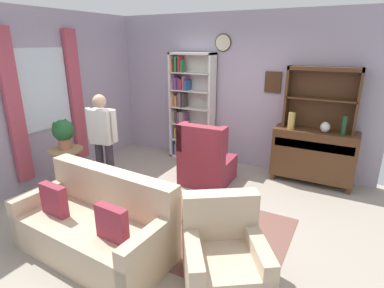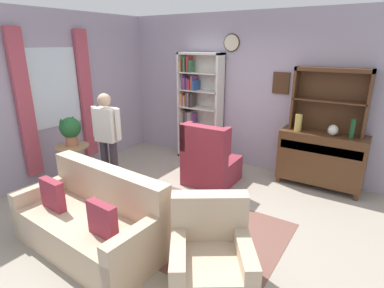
{
  "view_description": "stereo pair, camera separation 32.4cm",
  "coord_description": "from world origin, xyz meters",
  "views": [
    {
      "loc": [
        2.0,
        -3.33,
        2.27
      ],
      "look_at": [
        0.1,
        0.2,
        0.95
      ],
      "focal_mm": 28.79,
      "sensor_mm": 36.0,
      "label": 1
    },
    {
      "loc": [
        2.28,
        -3.16,
        2.27
      ],
      "look_at": [
        0.1,
        0.2,
        0.95
      ],
      "focal_mm": 28.79,
      "sensor_mm": 36.0,
      "label": 2
    }
  ],
  "objects": [
    {
      "name": "vase_round",
      "position": [
        1.63,
        1.79,
        1.01
      ],
      "size": [
        0.15,
        0.15,
        0.17
      ],
      "primitive_type": "ellipsoid",
      "color": "beige",
      "rests_on": "sideboard"
    },
    {
      "name": "wingback_chair",
      "position": [
        -0.06,
        0.98,
        0.38
      ],
      "size": [
        0.81,
        0.82,
        1.05
      ],
      "color": "maroon",
      "rests_on": "ground_plane"
    },
    {
      "name": "bookshelf",
      "position": [
        -0.91,
        1.94,
        1.07
      ],
      "size": [
        0.9,
        0.3,
        2.1
      ],
      "color": "silver",
      "rests_on": "ground_plane"
    },
    {
      "name": "sideboard",
      "position": [
        1.5,
        1.86,
        0.51
      ],
      "size": [
        1.3,
        0.45,
        0.92
      ],
      "color": "#4C2D19",
      "rests_on": "ground_plane"
    },
    {
      "name": "person_reading",
      "position": [
        -1.3,
        -0.05,
        0.91
      ],
      "size": [
        0.53,
        0.25,
        1.56
      ],
      "color": "#38333D",
      "rests_on": "ground_plane"
    },
    {
      "name": "potted_plant_small",
      "position": [
        -1.66,
        -0.68,
        0.16
      ],
      "size": [
        0.2,
        0.2,
        0.28
      ],
      "color": "beige",
      "rests_on": "ground_plane"
    },
    {
      "name": "wall_back",
      "position": [
        0.0,
        2.13,
        1.41
      ],
      "size": [
        5.0,
        0.09,
        2.8
      ],
      "color": "#A399AD",
      "rests_on": "ground_plane"
    },
    {
      "name": "wall_left",
      "position": [
        -2.52,
        -0.01,
        1.4
      ],
      "size": [
        0.16,
        4.2,
        2.8
      ],
      "color": "#A399AD",
      "rests_on": "ground_plane"
    },
    {
      "name": "book_stack",
      "position": [
        -0.3,
        -0.4,
        0.46
      ],
      "size": [
        0.21,
        0.15,
        0.07
      ],
      "color": "gray",
      "rests_on": "coffee_table"
    },
    {
      "name": "potted_plant_large",
      "position": [
        -1.86,
        -0.3,
        0.98
      ],
      "size": [
        0.33,
        0.33,
        0.45
      ],
      "color": "#AD6B4C",
      "rests_on": "plant_stand"
    },
    {
      "name": "armchair_floral",
      "position": [
        1.11,
        -1.03,
        0.29
      ],
      "size": [
        1.06,
        1.07,
        0.88
      ],
      "color": "#C6AD8E",
      "rests_on": "ground_plane"
    },
    {
      "name": "couch_floral",
      "position": [
        -0.36,
        -1.21,
        0.31
      ],
      "size": [
        1.85,
        0.95,
        0.9
      ],
      "color": "#C6AD8E",
      "rests_on": "ground_plane"
    },
    {
      "name": "area_rug",
      "position": [
        0.2,
        -0.3,
        0.0
      ],
      "size": [
        2.72,
        1.67,
        0.01
      ],
      "primitive_type": "cube",
      "color": "brown",
      "rests_on": "ground_plane"
    },
    {
      "name": "bottle_wine",
      "position": [
        1.89,
        1.77,
        1.07
      ],
      "size": [
        0.07,
        0.07,
        0.3
      ],
      "primitive_type": "cylinder",
      "color": "#194223",
      "rests_on": "sideboard"
    },
    {
      "name": "sideboard_hutch",
      "position": [
        1.5,
        1.97,
        1.56
      ],
      "size": [
        1.1,
        0.26,
        1.0
      ],
      "color": "#4C2D19",
      "rests_on": "sideboard"
    },
    {
      "name": "plant_stand",
      "position": [
        -1.83,
        -0.32,
        0.44
      ],
      "size": [
        0.52,
        0.52,
        0.72
      ],
      "color": "#A87F56",
      "rests_on": "ground_plane"
    },
    {
      "name": "vase_tall",
      "position": [
        1.11,
        1.78,
        1.05
      ],
      "size": [
        0.11,
        0.11,
        0.27
      ],
      "primitive_type": "cylinder",
      "color": "tan",
      "rests_on": "sideboard"
    },
    {
      "name": "coffee_table",
      "position": [
        -0.43,
        -0.4,
        0.35
      ],
      "size": [
        0.8,
        0.5,
        0.42
      ],
      "color": "#4C2D19",
      "rests_on": "ground_plane"
    },
    {
      "name": "ground_plane",
      "position": [
        0.0,
        0.0,
        -0.01
      ],
      "size": [
        5.4,
        4.6,
        0.02
      ],
      "primitive_type": "cube",
      "color": "#9E9384"
    }
  ]
}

